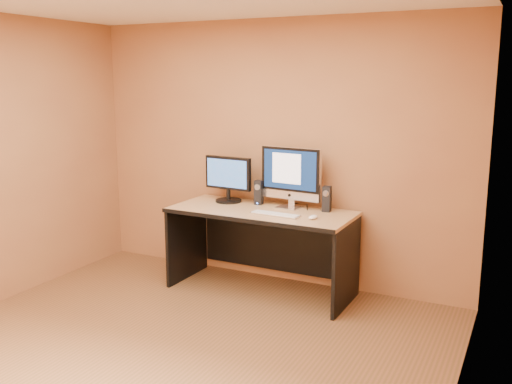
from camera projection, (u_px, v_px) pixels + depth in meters
floor at (160, 360)px, 4.18m from camera, size 4.00×4.00×0.00m
walls at (154, 186)px, 3.93m from camera, size 4.00×4.00×2.60m
desk at (261, 251)px, 5.47m from camera, size 1.75×0.79×0.81m
imac at (289, 177)px, 5.42m from camera, size 0.64×0.28×0.60m
second_monitor at (228, 179)px, 5.70m from camera, size 0.54×0.30×0.46m
speaker_left at (259, 192)px, 5.61m from camera, size 0.08×0.08×0.24m
speaker_right at (327, 199)px, 5.31m from camera, size 0.08×0.08×0.24m
keyboard at (275, 214)px, 5.18m from camera, size 0.48×0.16×0.02m
mouse at (313, 217)px, 5.04m from camera, size 0.08×0.12×0.04m
cable_a at (307, 207)px, 5.49m from camera, size 0.10×0.22×0.01m
cable_b at (294, 204)px, 5.63m from camera, size 0.07×0.19×0.01m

